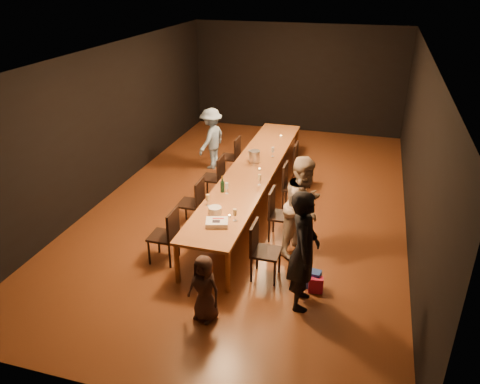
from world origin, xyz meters
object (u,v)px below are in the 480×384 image
(chair_right_0, at_px, (266,252))
(plate_stack, at_px, (215,210))
(chair_left_0, at_px, (163,235))
(man_blue, at_px, (211,139))
(woman_birthday, at_px, (304,250))
(birthday_cake, at_px, (217,223))
(chair_right_3, at_px, (304,165))
(chair_left_3, at_px, (229,157))
(chair_left_2, at_px, (212,177))
(chair_left_1, at_px, (191,203))
(woman_tan, at_px, (304,206))
(child, at_px, (204,288))
(ice_bucket, at_px, (255,156))
(champagne_bottle, at_px, (222,184))
(table, at_px, (252,171))
(chair_right_2, at_px, (294,187))
(chair_right_1, at_px, (282,215))

(chair_right_0, height_order, plate_stack, chair_right_0)
(chair_left_0, relative_size, man_blue, 0.64)
(woman_birthday, height_order, birthday_cake, woman_birthday)
(chair_right_3, distance_m, woman_birthday, 4.13)
(chair_left_3, bearing_deg, chair_left_0, -180.00)
(chair_right_0, distance_m, woman_birthday, 0.88)
(chair_left_2, distance_m, birthday_cake, 2.49)
(chair_left_1, xyz_separation_m, chair_left_2, (0.00, 1.20, 0.00))
(chair_right_0, relative_size, plate_stack, 4.34)
(woman_tan, bearing_deg, chair_left_2, 78.57)
(man_blue, bearing_deg, child, 29.22)
(chair_left_0, height_order, ice_bucket, ice_bucket)
(chair_left_3, xyz_separation_m, champagne_bottle, (0.61, -2.36, 0.44))
(ice_bucket, bearing_deg, woman_birthday, -64.73)
(birthday_cake, bearing_deg, chair_left_3, 88.10)
(table, distance_m, champagne_bottle, 1.20)
(chair_left_2, xyz_separation_m, birthday_cake, (0.89, -2.31, 0.32))
(chair_left_2, distance_m, chair_left_3, 1.20)
(chair_right_3, xyz_separation_m, chair_left_3, (-1.70, 0.00, 0.00))
(chair_right_3, bearing_deg, man_blue, -99.07)
(table, xyz_separation_m, chair_left_3, (-0.85, 1.20, -0.24))
(ice_bucket, bearing_deg, woman_tan, -55.05)
(chair_left_1, relative_size, woman_tan, 0.55)
(chair_left_3, relative_size, woman_tan, 0.55)
(child, xyz_separation_m, ice_bucket, (-0.32, 3.90, 0.38))
(plate_stack, height_order, ice_bucket, ice_bucket)
(chair_left_2, xyz_separation_m, woman_birthday, (2.32, -2.86, 0.42))
(child, bearing_deg, birthday_cake, 115.73)
(chair_left_1, height_order, chair_left_2, same)
(plate_stack, bearing_deg, chair_right_2, 64.15)
(chair_right_2, bearing_deg, chair_left_1, -54.78)
(chair_right_2, distance_m, birthday_cake, 2.47)
(chair_right_1, bearing_deg, chair_left_2, -125.22)
(chair_right_2, bearing_deg, woman_tan, 15.09)
(chair_left_1, distance_m, plate_stack, 1.13)
(chair_left_0, xyz_separation_m, chair_left_1, (0.00, 1.20, 0.00))
(plate_stack, xyz_separation_m, ice_bucket, (0.06, 2.33, 0.06))
(table, xyz_separation_m, chair_right_3, (0.85, 1.20, -0.24))
(woman_birthday, distance_m, woman_tan, 1.37)
(chair_right_1, distance_m, ice_bucket, 1.85)
(chair_right_3, height_order, plate_stack, chair_right_3)
(chair_left_1, xyz_separation_m, champagne_bottle, (0.61, 0.04, 0.44))
(chair_left_1, bearing_deg, champagne_bottle, -86.49)
(chair_left_3, height_order, plate_stack, chair_left_3)
(champagne_bottle, bearing_deg, chair_right_2, 46.81)
(plate_stack, distance_m, champagne_bottle, 0.83)
(table, distance_m, chair_left_0, 2.56)
(chair_left_3, relative_size, child, 0.95)
(chair_right_1, bearing_deg, table, -144.69)
(woman_birthday, xyz_separation_m, ice_bucket, (-1.52, 3.22, -0.01))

